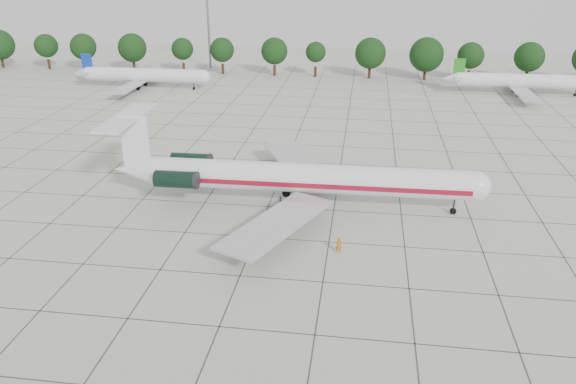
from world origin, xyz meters
name	(u,v)px	position (x,y,z in m)	size (l,w,h in m)	color
ground	(256,237)	(0.00, 0.00, 0.00)	(260.00, 260.00, 0.00)	beige
apron_joints	(277,185)	(0.00, 15.00, 0.01)	(170.00, 170.00, 0.02)	#383838
main_airliner	(289,177)	(2.46, 8.72, 3.77)	(45.54, 35.79, 10.67)	silver
ground_crew	(339,245)	(9.12, -2.14, 0.88)	(0.64, 0.42, 1.76)	#CF660C
bg_airliner_b	(144,75)	(-38.55, 67.25, 2.91)	(28.24, 27.20, 7.40)	silver
bg_airliner_d	(521,81)	(44.08, 72.53, 2.91)	(28.24, 27.20, 7.40)	silver
tree_line	(274,51)	(-11.68, 85.00, 5.98)	(249.86, 8.44, 10.22)	#332114
floodlight_mast	(208,12)	(-30.00, 92.00, 14.28)	(1.60, 1.60, 25.45)	slate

